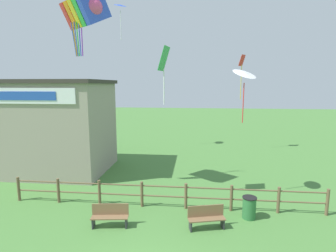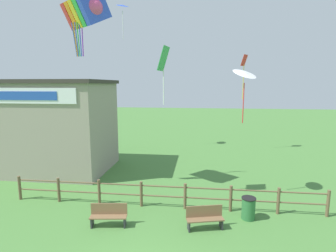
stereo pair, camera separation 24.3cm
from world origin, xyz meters
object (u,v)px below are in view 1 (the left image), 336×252
at_px(kite_blue_delta, 120,6).
at_px(kite_white_delta, 245,74).
at_px(trash_bin, 249,208).
at_px(park_bench_by_building, 110,215).
at_px(kite_red_diamond, 242,68).
at_px(kite_rainbow_parafoil, 85,10).
at_px(kite_green_diamond, 164,64).
at_px(park_bench_near_fence, 206,217).
at_px(seaside_building, 41,126).

height_order(kite_blue_delta, kite_white_delta, kite_blue_delta).
height_order(trash_bin, kite_blue_delta, kite_blue_delta).
bearing_deg(park_bench_by_building, kite_red_diamond, 61.66).
bearing_deg(kite_rainbow_parafoil, kite_green_diamond, -11.47).
relative_size(trash_bin, kite_blue_delta, 0.32).
xyz_separation_m(park_bench_near_fence, kite_white_delta, (1.88, 3.40, 5.88)).
bearing_deg(kite_blue_delta, park_bench_near_fence, -61.17).
height_order(trash_bin, kite_white_delta, kite_white_delta).
relative_size(kite_green_diamond, kite_blue_delta, 0.91).
bearing_deg(park_bench_near_fence, kite_white_delta, 60.99).
height_order(kite_rainbow_parafoil, kite_green_diamond, kite_rainbow_parafoil).
bearing_deg(park_bench_by_building, park_bench_near_fence, 3.81).
bearing_deg(kite_white_delta, trash_bin, -89.13).
distance_m(kite_green_diamond, kite_blue_delta, 12.38).
xyz_separation_m(park_bench_near_fence, kite_green_diamond, (-2.05, 2.59, 6.36)).
bearing_deg(park_bench_near_fence, park_bench_by_building, -176.19).
distance_m(kite_rainbow_parafoil, kite_red_diamond, 14.05).
relative_size(kite_rainbow_parafoil, kite_green_diamond, 1.16).
height_order(park_bench_by_building, kite_white_delta, kite_white_delta).
distance_m(seaside_building, kite_white_delta, 13.62).
height_order(park_bench_near_fence, kite_white_delta, kite_white_delta).
relative_size(trash_bin, kite_white_delta, 0.35).
xyz_separation_m(park_bench_by_building, kite_rainbow_parafoil, (-2.19, 3.70, 9.11)).
bearing_deg(seaside_building, kite_blue_delta, 56.17).
xyz_separation_m(seaside_building, kite_green_diamond, (8.92, -3.90, 3.75)).
distance_m(park_bench_by_building, kite_blue_delta, 17.71).
bearing_deg(park_bench_by_building, seaside_building, 135.94).
distance_m(trash_bin, kite_rainbow_parafoil, 12.42).
bearing_deg(kite_blue_delta, kite_rainbow_parafoil, -85.36).
xyz_separation_m(trash_bin, kite_rainbow_parafoil, (-8.09, 2.41, 9.11)).
height_order(park_bench_near_fence, kite_rainbow_parafoil, kite_rainbow_parafoil).
height_order(park_bench_by_building, kite_green_diamond, kite_green_diamond).
bearing_deg(kite_white_delta, park_bench_near_fence, -119.01).
bearing_deg(park_bench_by_building, kite_blue_delta, 102.87).
height_order(park_bench_near_fence, kite_red_diamond, kite_red_diamond).
xyz_separation_m(kite_red_diamond, kite_white_delta, (-1.53, -10.05, -0.89)).
distance_m(kite_blue_delta, kite_white_delta, 14.04).
bearing_deg(kite_blue_delta, kite_white_delta, -46.17).
xyz_separation_m(park_bench_by_building, kite_red_diamond, (7.39, 13.71, 6.77)).
bearing_deg(kite_blue_delta, park_bench_by_building, -77.13).
bearing_deg(kite_blue_delta, kite_red_diamond, 4.89).
xyz_separation_m(park_bench_near_fence, kite_blue_delta, (-6.91, 12.56, 11.86)).
bearing_deg(kite_rainbow_parafoil, seaside_building, 147.43).
bearing_deg(park_bench_near_fence, kite_rainbow_parafoil, 150.93).
distance_m(trash_bin, kite_blue_delta, 18.76).
bearing_deg(seaside_building, park_bench_near_fence, -30.64).
bearing_deg(kite_white_delta, kite_blue_delta, 133.83).
bearing_deg(kite_green_diamond, park_bench_by_building, -124.06).
height_order(seaside_building, trash_bin, seaside_building).
xyz_separation_m(seaside_building, trash_bin, (12.89, -5.48, -2.61)).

